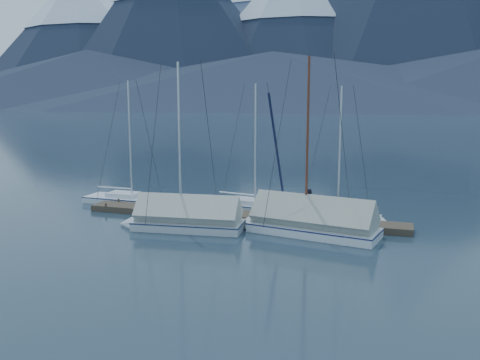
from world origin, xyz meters
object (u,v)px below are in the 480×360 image
Objects in this scene: sailboat_open_right at (345,217)px; sailboat_covered_near at (303,224)px; sailboat_open_left at (138,202)px; sailboat_covered_far at (179,220)px; person at (310,204)px; sailboat_open_mid at (262,209)px.

sailboat_open_right is 3.80m from sailboat_covered_near.
sailboat_open_left is 11.68m from sailboat_covered_near.
sailboat_covered_far is 6.88m from person.
sailboat_covered_far is at bearing -119.44° from sailboat_open_mid.
sailboat_covered_far is at bearing -43.51° from sailboat_open_left.
sailboat_open_mid is 5.96m from sailboat_covered_far.
sailboat_covered_far is (-6.15, -1.17, -0.03)m from sailboat_covered_near.
sailboat_open_left is at bearing 80.61° from person.
sailboat_open_left is 12.77m from sailboat_open_right.
sailboat_open_left is 5.35× the size of person.
sailboat_covered_far is at bearing 115.25° from person.
sailboat_open_mid is 4.04m from person.
sailboat_open_right is at bearing -0.59° from sailboat_open_left.
person is (0.01, 1.80, 0.65)m from sailboat_covered_near.
sailboat_covered_near is at bearing 179.25° from person.
sailboat_covered_far reaches higher than sailboat_open_right.
sailboat_covered_near is (-1.65, -3.41, 0.33)m from sailboat_open_right.
sailboat_open_mid is 5.19× the size of person.
sailboat_open_mid is at bearing 172.99° from sailboat_open_right.
sailboat_open_mid is (7.89, 0.47, -0.00)m from sailboat_open_left.
sailboat_open_mid reaches higher than sailboat_open_right.
sailboat_covered_near is (11.12, -3.54, 0.33)m from sailboat_open_left.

